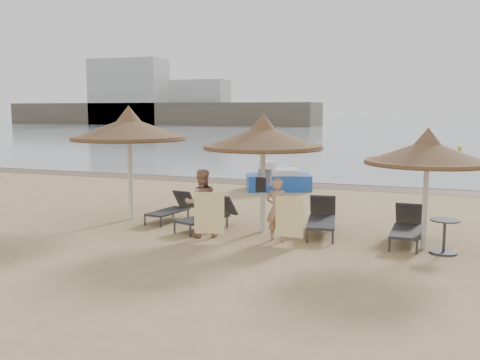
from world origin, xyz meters
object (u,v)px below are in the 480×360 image
object	(u,v)px
side_table	(444,237)
palapa_left	(129,129)
lounger_far_right	(407,226)
person_left	(201,198)
palapa_right	(427,153)
person_right	(277,204)
pedal_boat	(277,179)
lounger_near_right	(322,218)
lounger_far_left	(173,208)
lounger_near_left	(209,215)
palapa_center	(263,138)

from	to	relation	value
side_table	palapa_left	bearing A→B (deg)	174.55
lounger_far_right	person_left	size ratio (longest dim) A/B	0.99
palapa_right	side_table	xyz separation A→B (m)	(0.41, -0.23, -1.72)
side_table	person_right	distance (m)	3.56
lounger_far_right	side_table	size ratio (longest dim) A/B	2.56
person_left	person_right	size ratio (longest dim) A/B	1.10
side_table	person_left	bearing A→B (deg)	-175.55
person_right	pedal_boat	world-z (taller)	person_right
palapa_left	lounger_far_right	distance (m)	7.40
person_right	pedal_boat	bearing A→B (deg)	-71.10
lounger_near_right	lounger_far_right	world-z (taller)	lounger_near_right
lounger_far_left	lounger_near_left	distance (m)	1.42
palapa_right	lounger_far_right	bearing A→B (deg)	127.74
palapa_right	lounger_near_left	world-z (taller)	palapa_right
lounger_far_right	person_right	distance (m)	2.93
lounger_near_left	side_table	distance (m)	5.47
lounger_far_left	person_right	distance (m)	3.48
palapa_center	person_left	world-z (taller)	palapa_center
lounger_near_left	lounger_near_right	bearing A→B (deg)	29.07
palapa_left	side_table	bearing A→B (deg)	-5.45
lounger_far_left	side_table	bearing A→B (deg)	-0.76
lounger_near_left	person_left	xyz separation A→B (m)	(0.17, -0.85, 0.57)
lounger_near_right	lounger_far_right	bearing A→B (deg)	-15.78
palapa_center	lounger_near_right	bearing A→B (deg)	14.00
palapa_right	person_left	size ratio (longest dim) A/B	1.42
palapa_left	palapa_right	size ratio (longest dim) A/B	1.18
lounger_far_right	palapa_right	bearing A→B (deg)	-51.26
lounger_near_right	lounger_near_left	bearing A→B (deg)	-179.43
lounger_near_left	pedal_boat	distance (m)	6.71
lounger_near_right	side_table	xyz separation A→B (m)	(2.73, -0.92, -0.04)
side_table	lounger_near_right	bearing A→B (deg)	161.36
lounger_far_left	lounger_near_right	size ratio (longest dim) A/B	0.87
palapa_right	side_table	distance (m)	1.78
lounger_near_left	side_table	size ratio (longest dim) A/B	2.58
pedal_boat	lounger_far_left	bearing A→B (deg)	-123.48
palapa_right	lounger_far_right	xyz separation A→B (m)	(-0.37, 0.47, -1.69)
palapa_right	lounger_near_left	size ratio (longest dim) A/B	1.42
palapa_left	lounger_near_left	world-z (taller)	palapa_left
palapa_right	person_left	world-z (taller)	palapa_right
palapa_center	side_table	xyz separation A→B (m)	(4.10, -0.58, -1.94)
palapa_right	lounger_near_right	bearing A→B (deg)	163.45
palapa_center	lounger_far_right	size ratio (longest dim) A/B	1.59
palapa_center	lounger_near_left	xyz separation A→B (m)	(-1.34, -0.14, -1.92)
lounger_far_left	side_table	distance (m)	6.83
person_right	palapa_center	bearing A→B (deg)	-49.85
palapa_center	lounger_near_left	bearing A→B (deg)	-174.23
lounger_far_right	pedal_boat	xyz separation A→B (m)	(-4.89, 6.45, 0.03)
palapa_right	person_right	bearing A→B (deg)	-172.41
lounger_far_left	person_left	bearing A→B (deg)	-36.11
palapa_right	lounger_far_left	bearing A→B (deg)	173.00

